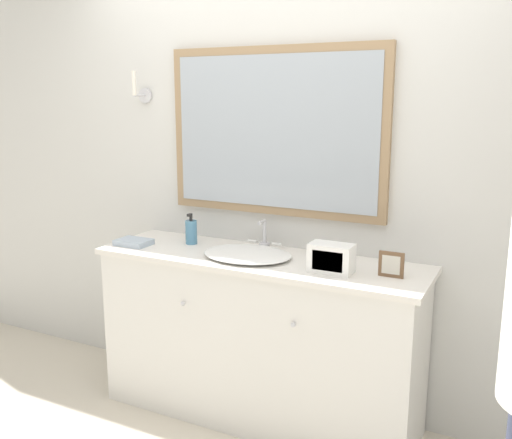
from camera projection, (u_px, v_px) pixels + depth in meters
wall_back at (282, 179)px, 3.15m from camera, size 8.00×0.18×2.55m
vanity_counter at (259, 338)px, 3.07m from camera, size 1.77×0.53×0.91m
sink_basin at (248, 253)px, 2.98m from camera, size 0.48×0.42×0.16m
soap_bottle at (191, 232)px, 3.24m from camera, size 0.07×0.07×0.18m
appliance_box at (331, 258)px, 2.70m from camera, size 0.21×0.12×0.14m
picture_frame at (391, 265)px, 2.63m from camera, size 0.12×0.01×0.12m
hand_towel_near_sink at (134, 242)px, 3.22m from camera, size 0.19×0.14×0.03m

